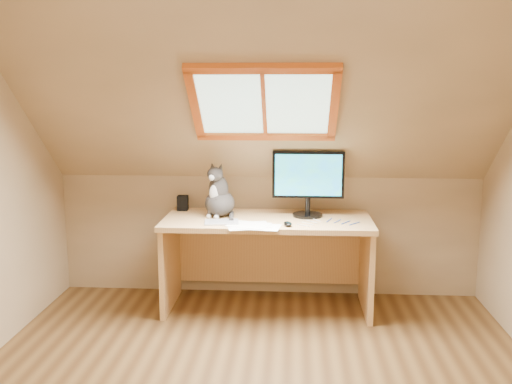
{
  "coord_description": "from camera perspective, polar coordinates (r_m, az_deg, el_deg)",
  "views": [
    {
      "loc": [
        0.2,
        -2.92,
        1.73
      ],
      "look_at": [
        -0.05,
        1.0,
        1.01
      ],
      "focal_mm": 40.0,
      "sensor_mm": 36.0,
      "label": 1
    }
  ],
  "objects": [
    {
      "name": "room_shell",
      "position": [
        2.85,
        -0.37,
        4.38
      ],
      "size": [
        3.52,
        3.52,
        2.41
      ],
      "color": "tan",
      "rests_on": "ground"
    },
    {
      "name": "desk",
      "position": [
        4.54,
        1.18,
        -5.2
      ],
      "size": [
        1.61,
        0.7,
        0.73
      ],
      "color": "tan",
      "rests_on": "ground"
    },
    {
      "name": "monitor",
      "position": [
        4.44,
        5.24,
        1.27
      ],
      "size": [
        0.56,
        0.24,
        0.51
      ],
      "color": "black",
      "rests_on": "desk"
    },
    {
      "name": "cat",
      "position": [
        4.47,
        -3.72,
        -0.49
      ],
      "size": [
        0.33,
        0.35,
        0.43
      ],
      "color": "#3C3835",
      "rests_on": "desk"
    },
    {
      "name": "desk_speaker",
      "position": [
        4.73,
        -7.34,
        -1.09
      ],
      "size": [
        0.09,
        0.09,
        0.12
      ],
      "primitive_type": "cube",
      "rotation": [
        0.0,
        0.0,
        0.02
      ],
      "color": "black",
      "rests_on": "desk"
    },
    {
      "name": "graphics_tablet",
      "position": [
        4.28,
        -3.46,
        -3.02
      ],
      "size": [
        0.27,
        0.21,
        0.01
      ],
      "primitive_type": "cube",
      "rotation": [
        0.0,
        0.0,
        0.13
      ],
      "color": "#B2B2B7",
      "rests_on": "desk"
    },
    {
      "name": "mouse",
      "position": [
        4.17,
        3.19,
        -3.2
      ],
      "size": [
        0.08,
        0.11,
        0.03
      ],
      "primitive_type": "ellipsoid",
      "rotation": [
        0.0,
        0.0,
        0.26
      ],
      "color": "black",
      "rests_on": "desk"
    },
    {
      "name": "papers",
      "position": [
        4.17,
        -0.36,
        -3.38
      ],
      "size": [
        0.35,
        0.3,
        0.01
      ],
      "color": "white",
      "rests_on": "desk"
    },
    {
      "name": "cables",
      "position": [
        4.31,
        7.33,
        -3.01
      ],
      "size": [
        0.51,
        0.26,
        0.01
      ],
      "color": "silver",
      "rests_on": "desk"
    }
  ]
}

